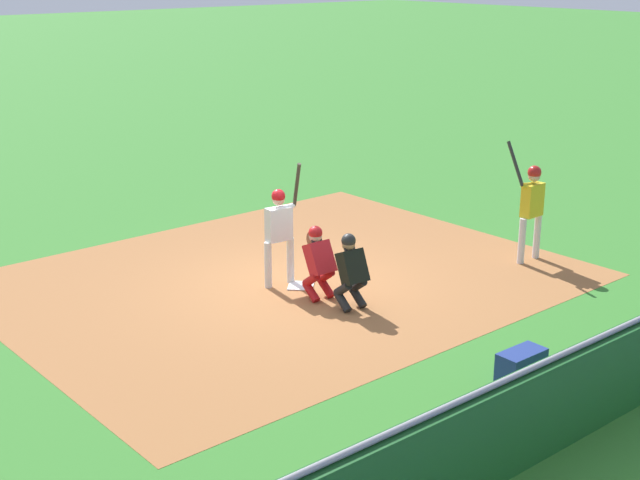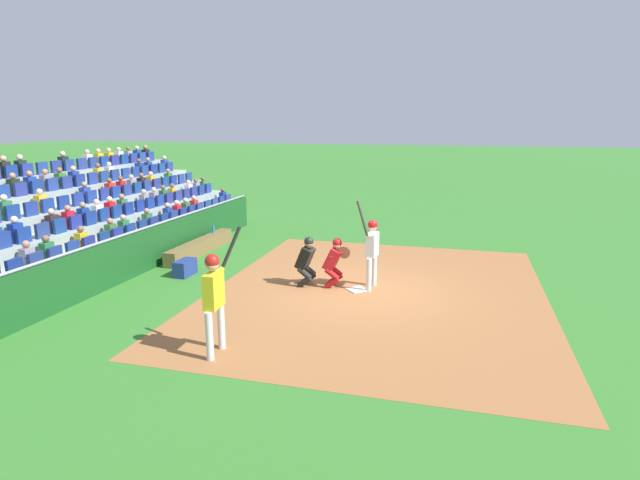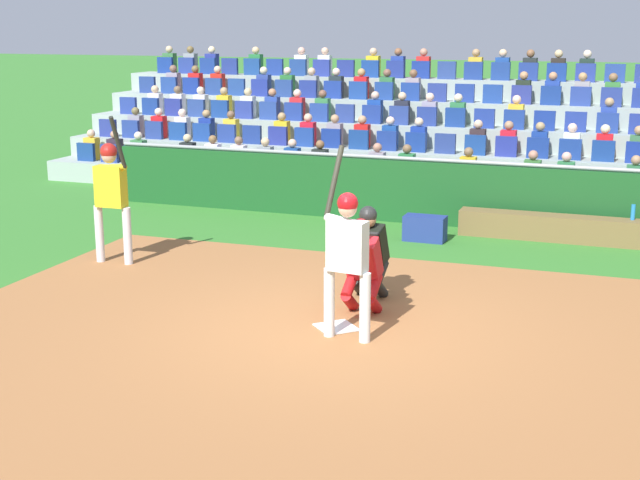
% 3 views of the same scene
% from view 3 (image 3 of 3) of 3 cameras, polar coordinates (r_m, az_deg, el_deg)
% --- Properties ---
extents(ground_plane, '(160.00, 160.00, 0.00)m').
position_cam_3_polar(ground_plane, '(10.83, 1.05, -5.69)').
color(ground_plane, '#33752A').
extents(infield_dirt_patch, '(10.00, 8.06, 0.01)m').
position_cam_3_polar(infield_dirt_patch, '(10.39, 0.13, -6.53)').
color(infield_dirt_patch, '#9C6338').
rests_on(infield_dirt_patch, ground_plane).
extents(home_plate_marker, '(0.62, 0.62, 0.02)m').
position_cam_3_polar(home_plate_marker, '(10.83, 1.05, -5.61)').
color(home_plate_marker, white).
rests_on(home_plate_marker, infield_dirt_patch).
extents(batter_at_plate, '(0.62, 0.52, 2.24)m').
position_cam_3_polar(batter_at_plate, '(10.18, 1.72, -0.59)').
color(batter_at_plate, silver).
rests_on(batter_at_plate, ground_plane).
extents(catcher_crouching, '(0.47, 0.71, 1.28)m').
position_cam_3_polar(catcher_crouching, '(11.14, 2.62, -1.31)').
color(catcher_crouching, '#B61517').
rests_on(catcher_crouching, ground_plane).
extents(home_plate_umpire, '(0.48, 0.48, 1.29)m').
position_cam_3_polar(home_plate_umpire, '(11.83, 3.17, -0.48)').
color(home_plate_umpire, black).
rests_on(home_plate_umpire, ground_plane).
extents(dugout_wall, '(13.50, 0.24, 1.22)m').
position_cam_3_polar(dugout_wall, '(16.37, 8.10, 2.97)').
color(dugout_wall, '#174C1F').
rests_on(dugout_wall, ground_plane).
extents(dugout_bench, '(3.65, 0.40, 0.44)m').
position_cam_3_polar(dugout_bench, '(15.60, 15.57, 0.70)').
color(dugout_bench, brown).
rests_on(dugout_bench, ground_plane).
extents(water_bottle_on_bench, '(0.07, 0.07, 0.26)m').
position_cam_3_polar(water_bottle_on_bench, '(15.54, 19.44, 1.69)').
color(water_bottle_on_bench, '#247BC5').
rests_on(water_bottle_on_bench, dugout_bench).
extents(equipment_duffel_bag, '(0.71, 0.37, 0.43)m').
position_cam_3_polar(equipment_duffel_bag, '(15.18, 6.74, 0.75)').
color(equipment_duffel_bag, navy).
rests_on(equipment_duffel_bag, ground_plane).
extents(on_deck_batter, '(0.68, 0.55, 2.31)m').
position_cam_3_polar(on_deck_batter, '(13.83, -13.25, 3.23)').
color(on_deck_batter, silver).
rests_on(on_deck_batter, ground_plane).
extents(bleacher_stand, '(19.63, 4.78, 3.01)m').
position_cam_3_polar(bleacher_stand, '(20.61, 10.75, 5.92)').
color(bleacher_stand, '#94A39C').
rests_on(bleacher_stand, ground_plane).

